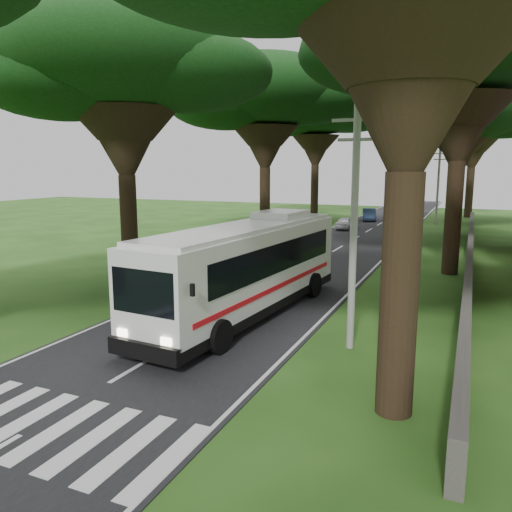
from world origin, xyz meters
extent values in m
plane|color=#1F4313|center=(0.00, 0.00, 0.00)|extent=(140.00, 140.00, 0.00)
cube|color=black|center=(0.00, 25.00, 0.01)|extent=(8.00, 120.00, 0.04)
cube|color=silver|center=(0.00, -2.00, 0.00)|extent=(8.00, 3.00, 0.01)
cube|color=#383533|center=(9.00, 24.00, 0.60)|extent=(0.35, 50.00, 1.20)
cylinder|color=gray|center=(5.50, 6.00, 4.00)|extent=(0.24, 0.24, 8.00)
cube|color=gray|center=(5.50, 6.00, 7.40)|extent=(1.60, 0.10, 0.10)
cube|color=gray|center=(5.50, 6.00, 6.80)|extent=(1.20, 0.10, 0.10)
cylinder|color=gray|center=(5.50, 26.00, 4.00)|extent=(0.24, 0.24, 8.00)
cube|color=gray|center=(5.50, 26.00, 7.40)|extent=(1.60, 0.10, 0.10)
cube|color=gray|center=(5.50, 26.00, 6.80)|extent=(1.20, 0.10, 0.10)
cylinder|color=gray|center=(5.50, 46.00, 4.00)|extent=(0.24, 0.24, 8.00)
cube|color=gray|center=(5.50, 46.00, 7.40)|extent=(1.60, 0.10, 0.10)
cube|color=gray|center=(5.50, 46.00, 6.80)|extent=(1.20, 0.10, 0.10)
cylinder|color=black|center=(-8.00, 12.00, 2.77)|extent=(0.90, 0.90, 5.55)
cone|color=black|center=(-8.00, 12.00, 7.45)|extent=(3.20, 3.20, 3.80)
ellipsoid|color=black|center=(-8.00, 12.00, 11.33)|extent=(12.47, 12.47, 5.24)
cylinder|color=black|center=(-7.50, 30.00, 2.98)|extent=(0.90, 0.90, 5.96)
cone|color=black|center=(-7.50, 30.00, 7.86)|extent=(3.20, 3.20, 3.80)
ellipsoid|color=black|center=(-7.50, 30.00, 12.24)|extent=(13.82, 13.82, 5.80)
cylinder|color=black|center=(-8.50, 48.00, 3.14)|extent=(0.90, 0.90, 6.28)
cone|color=black|center=(-8.50, 48.00, 8.18)|extent=(3.20, 3.20, 3.80)
ellipsoid|color=black|center=(-8.50, 48.00, 12.96)|extent=(15.13, 15.13, 6.35)
cylinder|color=black|center=(7.50, 2.00, 2.93)|extent=(0.90, 0.90, 5.85)
cone|color=black|center=(7.50, 2.00, 7.75)|extent=(3.20, 3.20, 3.80)
cylinder|color=black|center=(8.00, 20.00, 3.16)|extent=(0.90, 0.90, 6.31)
cone|color=black|center=(8.00, 20.00, 8.21)|extent=(3.20, 3.20, 3.80)
ellipsoid|color=black|center=(8.00, 20.00, 13.02)|extent=(15.15, 15.15, 6.36)
cylinder|color=black|center=(7.50, 38.00, 2.77)|extent=(0.90, 0.90, 5.54)
cone|color=black|center=(7.50, 38.00, 7.44)|extent=(3.20, 3.20, 3.80)
ellipsoid|color=black|center=(7.50, 38.00, 11.30)|extent=(14.42, 14.42, 6.06)
cylinder|color=black|center=(8.50, 56.00, 2.98)|extent=(0.90, 0.90, 5.96)
cone|color=black|center=(8.50, 56.00, 7.86)|extent=(3.20, 3.20, 3.80)
ellipsoid|color=black|center=(8.50, 56.00, 12.24)|extent=(13.93, 13.93, 5.85)
cube|color=white|center=(0.80, 8.05, 2.01)|extent=(3.64, 12.71, 3.08)
cube|color=black|center=(0.83, 8.36, 2.45)|extent=(3.51, 10.42, 1.15)
cube|color=black|center=(0.80, 8.05, 0.52)|extent=(3.69, 12.75, 0.37)
cube|color=red|center=(0.80, 8.05, 1.31)|extent=(3.59, 11.46, 0.19)
cube|color=white|center=(0.80, 8.05, 3.61)|extent=(3.38, 12.07, 0.19)
cylinder|color=black|center=(-0.85, 3.99, 0.57)|extent=(0.46, 1.18, 1.15)
cylinder|color=black|center=(1.75, 3.77, 0.57)|extent=(0.46, 1.18, 1.15)
cylinder|color=black|center=(-0.17, 12.11, 0.57)|extent=(0.46, 1.18, 1.15)
cylinder|color=black|center=(2.43, 11.89, 0.57)|extent=(0.46, 1.18, 1.15)
imported|color=silver|center=(-2.23, 37.98, 0.64)|extent=(1.63, 3.66, 1.22)
imported|color=navy|center=(-1.76, 47.17, 0.71)|extent=(2.30, 4.33, 1.36)
imported|color=maroon|center=(1.59, 58.71, 0.69)|extent=(3.24, 4.92, 1.33)
imported|color=black|center=(-7.04, 11.91, 0.95)|extent=(0.56, 0.76, 1.91)
camera|label=1|loc=(8.94, -9.84, 5.93)|focal=35.00mm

